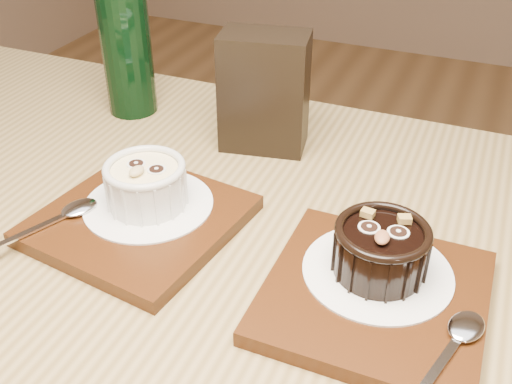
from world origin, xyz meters
TOP-DOWN VIEW (x-y plane):
  - table at (-0.08, -0.16)m, footprint 1.20×0.81m
  - tray_left at (-0.19, -0.11)m, footprint 0.20×0.20m
  - doily_left at (-0.19, -0.09)m, footprint 0.13×0.13m
  - ramekin_white at (-0.19, -0.09)m, footprint 0.08×0.08m
  - spoon_left at (-0.26, -0.16)m, footprint 0.08×0.13m
  - tray_right at (0.05, -0.12)m, footprint 0.18×0.18m
  - doily_right at (0.05, -0.10)m, footprint 0.13×0.13m
  - ramekin_dark at (0.05, -0.10)m, footprint 0.08×0.08m
  - spoon_right at (0.12, -0.17)m, footprint 0.06×0.14m
  - condiment_stand at (-0.14, 0.09)m, footprint 0.11×0.08m
  - green_bottle at (-0.34, 0.12)m, footprint 0.06×0.06m

SIDE VIEW (x-z plane):
  - table at x=-0.08m, z-range 0.28..1.03m
  - tray_left at x=-0.19m, z-range 0.75..0.76m
  - tray_right at x=0.05m, z-range 0.75..0.76m
  - doily_left at x=-0.19m, z-range 0.77..0.77m
  - doily_right at x=0.05m, z-range 0.77..0.77m
  - spoon_left at x=-0.26m, z-range 0.77..0.77m
  - spoon_right at x=0.12m, z-range 0.77..0.77m
  - ramekin_white at x=-0.19m, z-range 0.77..0.82m
  - ramekin_dark at x=0.05m, z-range 0.77..0.82m
  - condiment_stand at x=-0.14m, z-range 0.75..0.89m
  - green_bottle at x=-0.34m, z-range 0.72..0.96m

